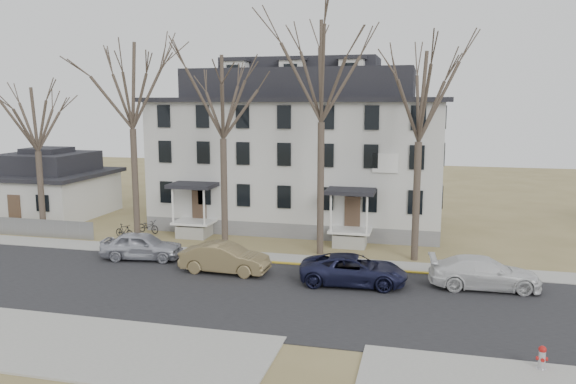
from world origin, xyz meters
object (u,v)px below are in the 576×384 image
(tree_mid_left, at_px, (222,91))
(car_tan, at_px, (225,259))
(fire_hydrant, at_px, (542,358))
(tree_far_left, at_px, (131,79))
(car_silver, at_px, (142,246))
(tree_bungalow, at_px, (36,115))
(boarding_house, at_px, (301,151))
(tree_center, at_px, (322,64))
(car_white, at_px, (484,273))
(bicycle_left, at_px, (148,227))
(bicycle_right, at_px, (124,232))
(tree_mid_right, at_px, (420,90))
(car_navy, at_px, (354,270))
(small_house, at_px, (50,187))

(tree_mid_left, distance_m, car_tan, 10.30)
(fire_hydrant, bearing_deg, tree_far_left, 149.85)
(car_silver, bearing_deg, tree_bungalow, 60.47)
(boarding_house, distance_m, tree_center, 10.39)
(car_silver, height_order, car_white, car_silver)
(tree_far_left, distance_m, fire_hydrant, 27.26)
(tree_far_left, distance_m, bicycle_left, 10.16)
(car_tan, relative_size, car_white, 0.90)
(boarding_house, relative_size, bicycle_right, 13.45)
(tree_mid_right, xyz_separation_m, fire_hydrant, (4.46, -12.76, -9.16))
(tree_far_left, relative_size, car_white, 2.62)
(tree_center, distance_m, car_navy, 11.93)
(car_white, bearing_deg, fire_hydrant, -177.05)
(fire_hydrant, bearing_deg, car_tan, 151.20)
(bicycle_left, bearing_deg, tree_mid_left, -95.48)
(tree_far_left, bearing_deg, bicycle_left, 100.56)
(tree_bungalow, xyz_separation_m, bicycle_left, (6.57, 2.29, -7.66))
(tree_bungalow, relative_size, car_white, 2.06)
(tree_center, bearing_deg, tree_mid_left, 180.00)
(car_silver, distance_m, car_navy, 12.45)
(car_tan, distance_m, car_navy, 6.85)
(tree_center, relative_size, fire_hydrant, 16.66)
(bicycle_right, distance_m, fire_hydrant, 26.84)
(boarding_house, height_order, tree_mid_right, tree_mid_right)
(boarding_house, xyz_separation_m, car_tan, (-1.18, -13.14, -4.60))
(small_house, xyz_separation_m, car_navy, (25.67, -11.48, -1.52))
(car_navy, bearing_deg, car_tan, 84.08)
(tree_mid_right, height_order, fire_hydrant, tree_mid_right)
(tree_far_left, bearing_deg, bicycle_right, 154.38)
(car_tan, xyz_separation_m, bicycle_right, (-9.12, 5.61, -0.31))
(boarding_house, xyz_separation_m, tree_far_left, (-9.00, -8.15, 4.96))
(tree_mid_left, xyz_separation_m, car_tan, (1.82, -4.98, -8.83))
(boarding_house, relative_size, tree_mid_right, 1.63)
(tree_far_left, xyz_separation_m, car_white, (20.88, -4.36, -9.58))
(boarding_house, relative_size, tree_center, 1.41)
(car_navy, bearing_deg, boarding_house, 19.48)
(small_house, relative_size, tree_mid_left, 0.68)
(tree_bungalow, height_order, car_white, tree_bungalow)
(car_white, bearing_deg, tree_far_left, 73.77)
(bicycle_left, bearing_deg, tree_far_left, -155.28)
(tree_mid_left, height_order, tree_center, tree_center)
(car_navy, bearing_deg, tree_mid_right, -31.58)
(boarding_house, relative_size, car_white, 3.97)
(car_white, xyz_separation_m, bicycle_right, (-22.18, 4.98, -0.29))
(car_white, height_order, bicycle_left, car_white)
(tree_mid_right, xyz_separation_m, tree_bungalow, (-24.50, 0.00, -1.48))
(boarding_house, bearing_deg, tree_mid_right, -43.81)
(tree_mid_left, bearing_deg, tree_far_left, 180.00)
(tree_far_left, bearing_deg, tree_mid_right, 0.00)
(car_white, bearing_deg, small_house, 67.25)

